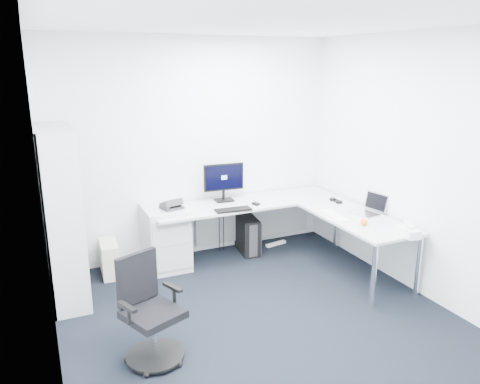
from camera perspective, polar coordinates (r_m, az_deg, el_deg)
name	(u,v)px	position (r m, az deg, el deg)	size (l,w,h in m)	color
ground	(272,332)	(4.48, 3.89, -16.66)	(4.20, 4.20, 0.00)	black
ceiling	(278,19)	(3.81, 4.68, 20.27)	(4.20, 4.20, 0.00)	white
wall_back	(194,149)	(5.82, -5.60, 5.20)	(3.60, 0.02, 2.70)	white
wall_left	(44,218)	(3.49, -22.83, -2.91)	(0.02, 4.20, 2.70)	white
wall_right	(435,170)	(5.02, 22.69, 2.43)	(0.02, 4.20, 2.70)	white
l_desk	(258,237)	(5.66, 2.26, -5.50)	(2.42, 1.36, 0.71)	#B1B3B3
drawer_pedestal	(165,237)	(5.67, -9.08, -5.45)	(0.49, 0.60, 0.74)	#B1B3B3
bookshelf	(62,216)	(5.01, -20.88, -2.77)	(0.35, 0.90, 1.80)	#B2B4B4
task_chair	(153,311)	(3.95, -10.56, -14.11)	(0.50, 0.50, 0.89)	black
black_pc_tower	(247,234)	(6.08, 0.90, -5.20)	(0.21, 0.48, 0.47)	black
beige_pc_tower	(109,259)	(5.65, -15.63, -7.85)	(0.19, 0.42, 0.40)	beige
power_strip	(276,244)	(6.38, 4.39, -6.30)	(0.31, 0.05, 0.04)	white
monitor	(224,182)	(5.81, -1.97, 1.22)	(0.51, 0.16, 0.49)	black
black_keyboard	(233,210)	(5.49, -0.84, -2.17)	(0.43, 0.15, 0.02)	black
mouse	(256,204)	(5.70, 1.94, -1.44)	(0.05, 0.09, 0.03)	black
desk_phone	(171,205)	(5.48, -8.35, -1.62)	(0.22, 0.22, 0.15)	#2C2B2E
laptop	(365,205)	(5.51, 14.98, -1.50)	(0.33, 0.32, 0.23)	silver
white_keyboard	(335,215)	(5.40, 11.45, -2.81)	(0.13, 0.45, 0.02)	white
headphones	(336,200)	(5.95, 11.62, -0.94)	(0.12, 0.19, 0.05)	black
orange_fruit	(364,222)	(5.16, 14.89, -3.57)	(0.07, 0.07, 0.07)	orange
tissue_box	(409,232)	(4.97, 19.88, -4.61)	(0.13, 0.25, 0.09)	white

